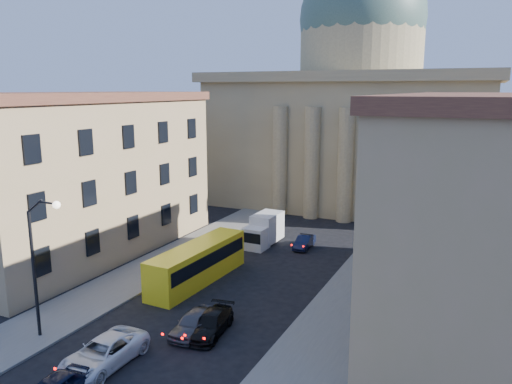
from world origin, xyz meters
TOP-DOWN VIEW (x-y plane):
  - sidewalk_left at (-8.50, 18.00)m, footprint 5.00×60.00m
  - sidewalk_right at (8.50, 18.00)m, footprint 5.00×60.00m
  - church at (0.00, 55.47)m, footprint 68.02×28.76m
  - building_left at (-17.00, 22.00)m, footprint 11.60×26.60m
  - building_right at (17.00, 22.00)m, footprint 11.60×26.60m
  - street_lamp at (-6.97, 8.00)m, footprint 2.62×0.44m
  - car_left_mid at (-1.67, 7.17)m, footprint 2.61×5.55m
  - car_right_mid at (1.77, 12.87)m, footprint 2.42×4.77m
  - car_right_far at (0.80, 12.47)m, footprint 1.92×4.28m
  - car_right_distant at (1.25, 31.54)m, footprint 1.47×3.77m
  - city_bus at (-3.50, 19.95)m, footprint 2.91×10.72m
  - box_truck at (-2.77, 31.00)m, footprint 2.24×5.39m

SIDE VIEW (x-z plane):
  - sidewalk_left at x=-8.50m, z-range 0.00..0.15m
  - sidewalk_right at x=8.50m, z-range 0.00..0.15m
  - car_right_distant at x=1.25m, z-range 0.00..1.22m
  - car_right_mid at x=1.77m, z-range 0.00..1.33m
  - car_right_far at x=0.80m, z-range 0.00..1.43m
  - car_left_mid at x=-1.67m, z-range 0.00..1.54m
  - box_truck at x=-2.77m, z-range -0.08..2.85m
  - city_bus at x=-3.50m, z-range 0.11..3.11m
  - street_lamp at x=-6.97m, z-range 0.87..9.70m
  - building_left at x=-17.00m, z-range 0.07..14.77m
  - building_right at x=17.00m, z-range 0.07..14.77m
  - church at x=0.00m, z-range -6.42..30.18m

